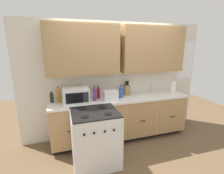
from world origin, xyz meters
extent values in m
plane|color=brown|center=(0.00, 0.00, 0.00)|extent=(8.00, 8.00, 0.00)
cube|color=silver|center=(0.00, 0.62, 1.23)|extent=(4.06, 0.05, 2.46)
cube|color=white|center=(0.00, 0.60, 1.12)|extent=(2.86, 0.01, 0.40)
cube|color=tan|center=(-0.74, 0.43, 1.89)|extent=(1.38, 0.34, 0.95)
cube|color=#A58052|center=(-0.74, 0.26, 1.89)|extent=(1.35, 0.01, 0.89)
cube|color=tan|center=(0.74, 0.43, 1.89)|extent=(1.38, 0.34, 0.95)
cube|color=#A58052|center=(0.74, 0.26, 1.89)|extent=(1.35, 0.01, 0.89)
cube|color=white|center=(1.78, 0.60, 1.62)|extent=(0.44, 0.01, 0.90)
cube|color=black|center=(0.00, 0.33, 0.05)|extent=(2.80, 0.48, 0.10)
cube|color=tan|center=(0.00, 0.30, 0.49)|extent=(2.86, 0.60, 0.78)
cube|color=#A88354|center=(-1.07, 0.00, 0.49)|extent=(0.66, 0.01, 0.72)
cube|color=black|center=(-1.07, -0.02, 0.48)|extent=(0.10, 0.01, 0.01)
cube|color=#A88354|center=(-0.36, 0.00, 0.49)|extent=(0.66, 0.01, 0.72)
cube|color=black|center=(-0.36, -0.02, 0.48)|extent=(0.10, 0.01, 0.01)
cube|color=#A88354|center=(0.36, 0.00, 0.49)|extent=(0.66, 0.01, 0.72)
cube|color=black|center=(0.36, -0.02, 0.48)|extent=(0.10, 0.01, 0.01)
cube|color=#A88354|center=(1.07, 0.00, 0.49)|extent=(0.66, 0.01, 0.72)
cube|color=black|center=(1.07, -0.02, 0.48)|extent=(0.10, 0.01, 0.01)
cube|color=white|center=(0.00, 0.30, 0.90)|extent=(2.89, 0.63, 0.04)
cube|color=#A8AAAF|center=(0.81, 0.33, 0.90)|extent=(0.56, 0.38, 0.02)
cube|color=white|center=(-0.70, -0.33, 0.46)|extent=(0.76, 0.66, 0.92)
cube|color=black|center=(-0.70, -0.33, 0.93)|extent=(0.74, 0.65, 0.02)
cylinder|color=black|center=(-0.88, -0.49, 0.94)|extent=(0.12, 0.12, 0.01)
cylinder|color=black|center=(-0.52, -0.49, 0.94)|extent=(0.12, 0.12, 0.01)
cylinder|color=black|center=(-0.88, -0.17, 0.94)|extent=(0.12, 0.12, 0.01)
cylinder|color=black|center=(-0.52, -0.17, 0.94)|extent=(0.12, 0.12, 0.01)
cylinder|color=black|center=(-0.92, -0.67, 0.75)|extent=(0.03, 0.02, 0.03)
cylinder|color=black|center=(-0.78, -0.67, 0.75)|extent=(0.03, 0.02, 0.03)
cylinder|color=black|center=(-0.62, -0.67, 0.75)|extent=(0.03, 0.02, 0.03)
cylinder|color=black|center=(-0.48, -0.67, 0.75)|extent=(0.03, 0.02, 0.03)
cube|color=white|center=(-0.93, 0.28, 1.06)|extent=(0.48, 0.36, 0.28)
cube|color=black|center=(-0.97, 0.10, 1.06)|extent=(0.31, 0.01, 0.19)
cube|color=#28282D|center=(-0.76, 0.10, 1.06)|extent=(0.10, 0.01, 0.19)
cube|color=white|center=(-0.26, 0.21, 1.01)|extent=(0.28, 0.18, 0.19)
cube|color=black|center=(-0.31, 0.21, 1.11)|extent=(0.02, 0.13, 0.01)
cube|color=black|center=(-0.21, 0.21, 1.11)|extent=(0.02, 0.13, 0.01)
cube|color=#9C794E|center=(0.18, 0.46, 1.03)|extent=(0.11, 0.14, 0.22)
cylinder|color=black|center=(0.15, 0.45, 1.18)|extent=(0.02, 0.02, 0.09)
cylinder|color=black|center=(0.17, 0.45, 1.18)|extent=(0.02, 0.02, 0.09)
cylinder|color=black|center=(0.19, 0.45, 1.18)|extent=(0.02, 0.02, 0.09)
cylinder|color=black|center=(0.21, 0.45, 1.18)|extent=(0.02, 0.02, 0.09)
cylinder|color=#B2B5BA|center=(0.81, 0.51, 1.02)|extent=(0.02, 0.02, 0.20)
cylinder|color=white|center=(1.28, 0.32, 1.05)|extent=(0.12, 0.12, 0.26)
cylinder|color=black|center=(-1.37, 0.41, 1.01)|extent=(0.07, 0.07, 0.18)
cone|color=black|center=(-1.37, 0.41, 1.12)|extent=(0.06, 0.06, 0.04)
cylinder|color=black|center=(-1.37, 0.41, 1.13)|extent=(0.02, 0.02, 0.02)
cylinder|color=#9E6619|center=(-1.24, 0.36, 1.04)|extent=(0.08, 0.08, 0.25)
cone|color=#9E6619|center=(-1.24, 0.36, 1.20)|extent=(0.07, 0.07, 0.06)
cylinder|color=black|center=(-1.24, 0.36, 1.22)|extent=(0.03, 0.03, 0.02)
cylinder|color=#663384|center=(-0.57, 0.27, 1.04)|extent=(0.07, 0.07, 0.24)
cone|color=#663384|center=(-0.57, 0.27, 1.19)|extent=(0.07, 0.07, 0.06)
cylinder|color=black|center=(-0.57, 0.27, 1.22)|extent=(0.03, 0.03, 0.02)
cylinder|color=blue|center=(-0.01, 0.29, 1.03)|extent=(0.08, 0.08, 0.22)
cone|color=blue|center=(-0.01, 0.29, 1.17)|extent=(0.07, 0.07, 0.06)
cylinder|color=black|center=(-0.01, 0.29, 1.19)|extent=(0.03, 0.03, 0.02)
cylinder|color=maroon|center=(-0.46, 0.40, 1.03)|extent=(0.07, 0.07, 0.21)
cone|color=maroon|center=(-0.46, 0.40, 1.16)|extent=(0.06, 0.06, 0.05)
cylinder|color=black|center=(-0.46, 0.40, 1.18)|extent=(0.02, 0.02, 0.02)
camera|label=1|loc=(-1.17, -2.78, 1.96)|focal=26.53mm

